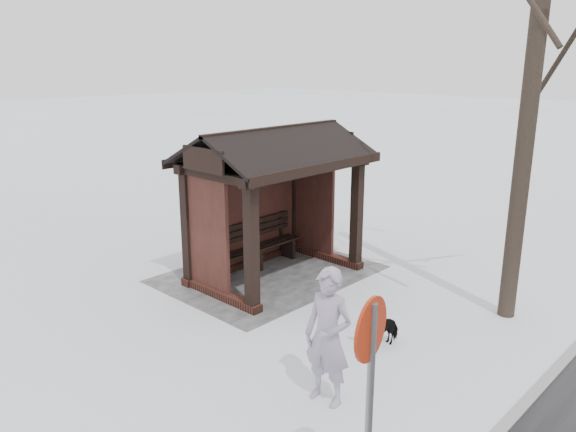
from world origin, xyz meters
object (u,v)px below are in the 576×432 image
object	(u,v)px
bus_shelter	(270,173)
dog	(379,328)
pedestrian	(328,337)
road_sign	(370,366)

from	to	relation	value
bus_shelter	dog	world-z (taller)	bus_shelter
bus_shelter	dog	bearing A→B (deg)	74.56
pedestrian	road_sign	xyz separation A→B (m)	(1.32, 1.55, 0.78)
pedestrian	bus_shelter	bearing A→B (deg)	138.06
bus_shelter	dog	size ratio (longest dim) A/B	5.53
dog	road_sign	bearing A→B (deg)	-40.71
bus_shelter	road_sign	world-z (taller)	bus_shelter
bus_shelter	dog	distance (m)	3.95
bus_shelter	pedestrian	size ratio (longest dim) A/B	1.96
bus_shelter	road_sign	size ratio (longest dim) A/B	1.53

